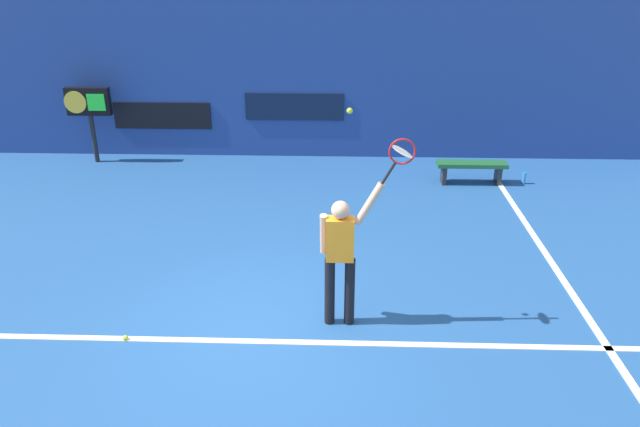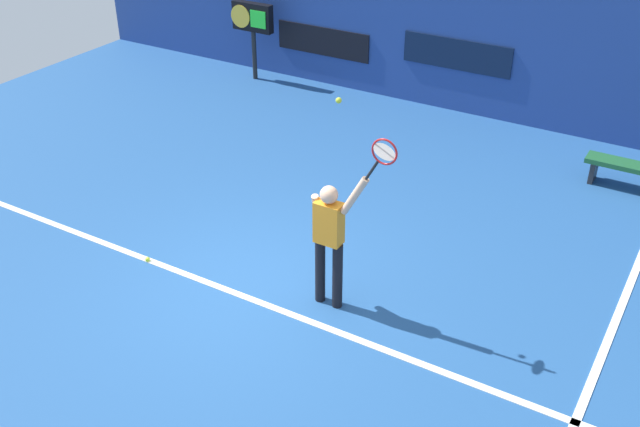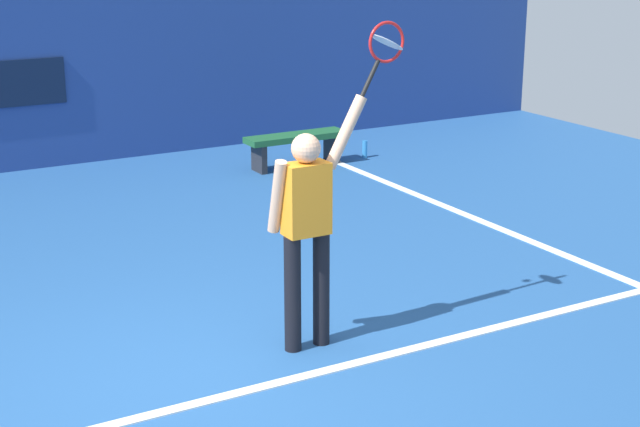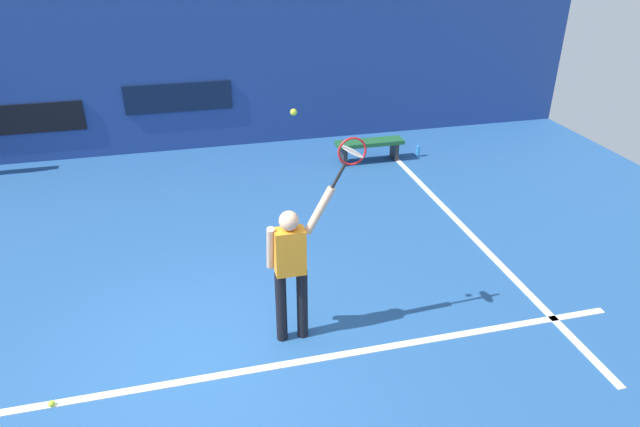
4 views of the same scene
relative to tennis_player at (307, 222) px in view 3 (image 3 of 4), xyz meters
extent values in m
plane|color=#23518C|center=(-1.05, -0.20, -1.01)|extent=(18.00, 18.00, 0.00)
cube|color=white|center=(-1.05, -0.46, -1.00)|extent=(10.00, 0.10, 0.01)
cube|color=white|center=(3.24, 1.80, -1.00)|extent=(0.10, 7.00, 0.01)
cylinder|color=black|center=(-0.13, 0.00, -0.55)|extent=(0.13, 0.13, 0.92)
cylinder|color=black|center=(0.12, 0.00, -0.55)|extent=(0.13, 0.13, 0.92)
cube|color=orange|center=(-0.01, 0.00, 0.19)|extent=(0.34, 0.20, 0.55)
sphere|color=#D8A884|center=(-0.01, 0.00, 0.57)|extent=(0.22, 0.22, 0.22)
cylinder|color=#D8A884|center=(0.33, 0.00, 0.66)|extent=(0.36, 0.09, 0.55)
cylinder|color=#D8A884|center=(-0.21, 0.08, 0.21)|extent=(0.09, 0.23, 0.58)
cylinder|color=black|center=(0.54, 0.00, 1.04)|extent=(0.17, 0.03, 0.28)
torus|color=red|center=(0.68, 0.00, 1.30)|extent=(0.43, 0.02, 0.43)
cylinder|color=silver|center=(0.68, 0.00, 1.30)|extent=(0.24, 0.27, 0.13)
cube|color=#1E592D|center=(2.65, 5.09, -0.60)|extent=(1.40, 0.36, 0.08)
cube|color=#262628|center=(2.10, 5.09, -0.82)|extent=(0.08, 0.32, 0.37)
cube|color=#262628|center=(3.20, 5.09, -0.82)|extent=(0.08, 0.32, 0.37)
cylinder|color=#338CD8|center=(3.73, 5.09, -0.89)|extent=(0.07, 0.07, 0.24)
camera|label=1|loc=(-0.03, -6.57, 3.43)|focal=33.99mm
camera|label=2|loc=(3.79, -6.60, 4.84)|focal=41.77mm
camera|label=3|loc=(-3.38, -6.13, 2.18)|focal=54.99mm
camera|label=4|loc=(-0.98, -5.29, 3.44)|focal=31.84mm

